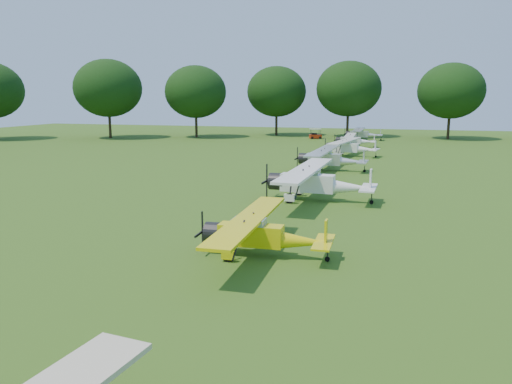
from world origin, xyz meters
TOP-DOWN VIEW (x-y plane):
  - ground at (0.00, 0.00)m, footprint 160.00×160.00m
  - tree_belt at (3.57, 0.16)m, footprint 137.36×130.27m
  - aircraft_2 at (0.97, -11.13)m, footprint 5.89×9.36m
  - aircraft_3 at (1.36, 1.28)m, footprint 7.46×11.86m
  - aircraft_4 at (0.34, 15.35)m, footprint 6.71×10.67m
  - aircraft_5 at (1.03, 27.51)m, footprint 6.40×10.15m
  - aircraft_6 at (0.59, 38.56)m, footprint 5.73×9.12m
  - aircraft_7 at (0.85, 50.38)m, footprint 6.03×9.58m
  - golf_cart at (-6.77, 50.89)m, footprint 2.19×1.81m

SIDE VIEW (x-z plane):
  - ground at x=0.00m, z-range 0.00..0.00m
  - golf_cart at x=-6.77m, z-range -0.27..1.36m
  - aircraft_6 at x=0.59m, z-range 0.15..1.95m
  - aircraft_2 at x=0.97m, z-range 0.16..2.00m
  - aircraft_7 at x=0.85m, z-range 0.16..2.05m
  - aircraft_5 at x=1.03m, z-range 0.17..2.16m
  - aircraft_4 at x=0.34m, z-range 0.18..2.28m
  - aircraft_3 at x=1.36m, z-range 0.20..2.54m
  - tree_belt at x=3.57m, z-range 0.77..15.29m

